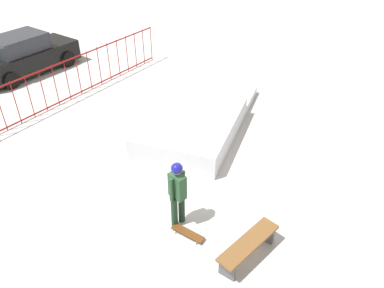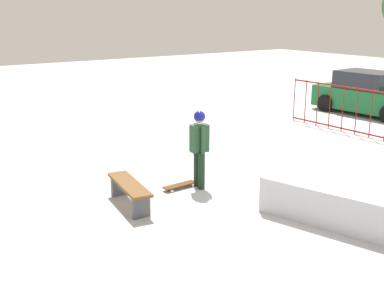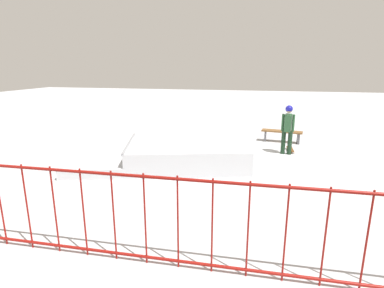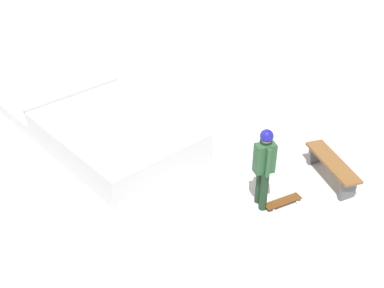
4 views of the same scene
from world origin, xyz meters
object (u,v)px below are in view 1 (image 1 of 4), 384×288
object	(u,v)px
skate_ramp	(197,120)
park_bench	(248,246)
skater	(177,190)
parked_car_black	(25,55)
skateboard	(188,233)

from	to	relation	value
skate_ramp	park_bench	size ratio (longest dim) A/B	3.60
skater	parked_car_black	size ratio (longest dim) A/B	0.42
park_bench	parked_car_black	xyz separation A→B (m)	(3.09, 12.11, 0.37)
park_bench	skater	bearing A→B (deg)	92.11
skate_ramp	skateboard	size ratio (longest dim) A/B	7.33
skateboard	park_bench	bearing A→B (deg)	8.55
park_bench	parked_car_black	size ratio (longest dim) A/B	0.40
parked_car_black	skater	bearing A→B (deg)	-106.87
parked_car_black	skateboard	bearing A→B (deg)	-107.15
skateboard	parked_car_black	size ratio (longest dim) A/B	0.20
skateboard	park_bench	xyz separation A→B (m)	(0.25, -1.36, 0.28)
skate_ramp	parked_car_black	xyz separation A→B (m)	(-0.45, 8.32, 0.41)
park_bench	parked_car_black	distance (m)	12.50
skate_ramp	parked_car_black	bearing A→B (deg)	77.06
skateboard	skater	bearing A→B (deg)	154.20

